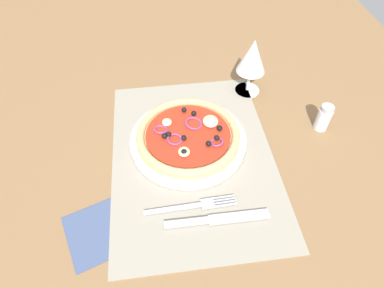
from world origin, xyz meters
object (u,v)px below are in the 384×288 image
(fork, at_px, (196,205))
(pepper_shaker, at_px, (324,118))
(wine_glass, at_px, (252,58))
(napkin, at_px, (97,232))
(pizza, at_px, (188,135))
(knife, at_px, (218,219))
(plate, at_px, (188,140))

(fork, relative_size, pepper_shaker, 2.69)
(wine_glass, distance_m, napkin, 0.53)
(pizza, bearing_deg, wine_glass, 132.78)
(pizza, xyz_separation_m, wine_glass, (-0.16, 0.18, 0.07))
(wine_glass, bearing_deg, knife, -21.70)
(pizza, height_order, knife, pizza)
(knife, bearing_deg, wine_glass, 68.67)
(knife, distance_m, pepper_shaker, 0.35)
(plate, relative_size, knife, 1.30)
(fork, xyz_separation_m, pepper_shaker, (-0.17, 0.32, 0.03))
(knife, height_order, wine_glass, wine_glass)
(fork, bearing_deg, pepper_shaker, 26.35)
(pizza, relative_size, fork, 1.28)
(plate, height_order, pepper_shaker, pepper_shaker)
(fork, bearing_deg, wine_glass, 58.85)
(knife, bearing_deg, fork, 138.21)
(pizza, height_order, fork, pizza)
(knife, relative_size, wine_glass, 1.34)
(plate, relative_size, pizza, 1.13)
(knife, relative_size, napkin, 1.69)
(plate, bearing_deg, pizza, 122.37)
(pizza, xyz_separation_m, pepper_shaker, (-0.01, 0.32, 0.00))
(plate, distance_m, pepper_shaker, 0.32)
(plate, height_order, wine_glass, wine_glass)
(pizza, bearing_deg, plate, -57.63)
(plate, height_order, napkin, plate)
(plate, distance_m, napkin, 0.27)
(wine_glass, xyz_separation_m, napkin, (0.36, -0.37, -0.10))
(fork, distance_m, napkin, 0.19)
(fork, bearing_deg, napkin, -173.08)
(fork, relative_size, wine_glass, 1.21)
(plate, relative_size, fork, 1.44)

